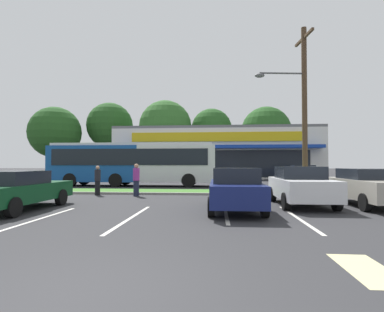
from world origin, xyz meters
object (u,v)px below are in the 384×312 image
utility_pole (302,104)px  pedestrian_by_pole (136,180)px  bus_stop_bench (24,186)px  car_5 (370,186)px  car_2 (16,190)px  car_3 (235,189)px  car_4 (301,186)px  city_bus (133,163)px  pedestrian_near_bench (98,180)px  car_0 (301,173)px

utility_pole → pedestrian_by_pole: utility_pole is taller
bus_stop_bench → car_5: 16.52m
car_2 → car_3: 7.85m
utility_pole → car_2: (-12.08, -7.40, -4.39)m
bus_stop_bench → car_4: 13.88m
bus_stop_bench → utility_pole: bearing=-171.0°
car_5 → car_4: bearing=-87.6°
bus_stop_bench → city_bus: bearing=-117.9°
city_bus → pedestrian_near_bench: bearing=-90.0°
car_4 → pedestrian_by_pole: pedestrian_by_pole is taller
car_0 → car_3: bearing=68.0°
car_2 → city_bus: bearing=-3.8°
city_bus → car_0: bearing=22.9°
car_0 → pedestrian_near_bench: size_ratio=2.62×
car_3 → bus_stop_bench: bearing=68.0°
city_bus → car_3: bearing=-58.9°
utility_pole → car_0: utility_pole is taller
utility_pole → car_3: size_ratio=2.16×
bus_stop_bench → car_4: car_4 is taller
pedestrian_near_bench → bus_stop_bench: bearing=-4.4°
car_0 → utility_pole: bearing=75.2°
car_4 → utility_pole: bearing=163.6°
utility_pole → car_4: size_ratio=2.32×
car_0 → car_2: car_0 is taller
bus_stop_bench → pedestrian_near_bench: 3.88m
bus_stop_bench → pedestrian_near_bench: bearing=-173.4°
utility_pole → city_bus: (-11.27, 4.89, -3.37)m
car_3 → pedestrian_by_pole: pedestrian_by_pole is taller
city_bus → pedestrian_near_bench: (-0.01, -6.85, -0.97)m
utility_pole → car_5: size_ratio=2.03×
car_3 → car_4: (2.71, 1.56, 0.02)m
car_5 → bus_stop_bench: bearing=-99.5°
utility_pole → pedestrian_by_pole: size_ratio=5.69×
car_0 → car_2: (-14.94, -18.22, -0.07)m
bus_stop_bench → car_3: car_3 is taller
car_0 → car_4: bearing=74.7°
car_2 → pedestrian_near_bench: (0.80, 5.44, 0.06)m
car_0 → car_5: 16.05m
car_0 → car_2: 23.57m
car_3 → car_5: (5.42, 1.67, -0.00)m
city_bus → bus_stop_bench: city_bus is taller
car_2 → car_3: bearing=-85.7°
car_2 → pedestrian_by_pole: pedestrian_by_pole is taller
pedestrian_by_pole → city_bus: bearing=8.7°
car_0 → car_4: 16.66m
city_bus → car_4: size_ratio=3.05×
city_bus → pedestrian_by_pole: size_ratio=7.47×
car_0 → pedestrian_near_bench: 19.06m
car_4 → pedestrian_near_bench: 10.28m
car_0 → pedestrian_by_pole: size_ratio=2.46×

